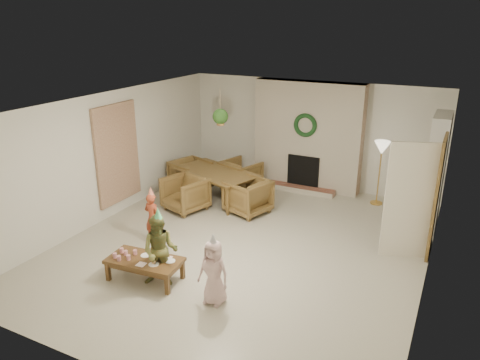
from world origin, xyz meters
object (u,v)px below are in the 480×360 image
Objects in this scene: child_red at (153,218)px; child_pink at (214,272)px; dining_chair_right at (248,196)px; dining_chair_near at (185,194)px; child_plaid at (160,251)px; dining_chair_left at (191,176)px; dining_table at (214,186)px; dining_chair_far at (241,176)px; coffee_table_top at (145,261)px.

child_pink is (1.90, -1.13, 0.02)m from child_red.
dining_chair_right is 0.86× the size of child_red.
child_plaid is (1.24, -2.56, 0.20)m from dining_chair_near.
dining_table is at bearing -90.00° from dining_chair_left.
dining_chair_left is 0.83× the size of child_pink.
child_pink is (2.18, -2.61, 0.12)m from dining_chair_near.
dining_chair_left is at bearing -90.00° from dining_chair_right.
child_plaid is (0.98, -3.34, 0.24)m from dining_table.
dining_table is 2.34× the size of dining_chair_right.
dining_chair_far is 4.18m from child_plaid.
dining_chair_far is (0.52, 1.56, 0.00)m from dining_chair_near.
child_pink reaches higher than dining_table.
coffee_table_top is 1.02× the size of child_plaid.
child_plaid is (1.76, -3.60, 0.20)m from dining_chair_left.
child_red is (-0.95, -1.93, 0.10)m from dining_chair_right.
dining_chair_left is at bearing 135.00° from dining_chair_near.
dining_chair_far is at bearing 78.29° from child_plaid.
dining_table is 0.82m from dining_chair_near.
coffee_table_top is at bearing 114.12° from dining_chair_far.
dining_chair_far is 4.14m from coffee_table_top.
dining_chair_right is 0.70× the size of coffee_table_top.
dining_chair_left is (-0.78, 0.26, 0.03)m from dining_table.
coffee_table_top is 0.39m from child_plaid.
child_red is (-0.24, -3.03, 0.10)m from dining_chair_far.
dining_chair_right is (1.23, 0.46, 0.00)m from dining_chair_near.
coffee_table_top is at bearing 179.98° from child_pink.
coffee_table_top is 1.19× the size of child_pink.
dining_chair_left is 1.00× the size of dining_chair_right.
dining_chair_left is 4.54m from child_pink.
dining_chair_left reaches higher than dining_table.
dining_chair_right is at bearing 109.16° from child_pink.
dining_chair_right is (0.97, -0.32, 0.03)m from dining_table.
coffee_table_top is (0.41, -4.12, -0.04)m from dining_chair_far.
dining_chair_right reaches higher than coffee_table_top.
child_pink is at bearing -24.75° from child_plaid.
child_red is at bearing -60.88° from dining_chair_near.
dining_chair_near reaches higher than coffee_table_top.
child_pink is (1.92, -3.39, 0.15)m from dining_table.
dining_table is at bearing 96.18° from coffee_table_top.
dining_chair_near is 3.40m from child_pink.
dining_chair_right is 3.21m from child_pink.
child_plaid reaches higher than dining_chair_left.
child_plaid is at bearing -135.55° from dining_chair_left.
dining_chair_near is 2.85m from child_plaid.
dining_chair_near is 2.73m from coffee_table_top.
dining_chair_near reaches higher than dining_table.
dining_table is 2.01× the size of child_red.
dining_chair_right is at bearing 68.47° from child_plaid.
child_red is at bearing 151.20° from child_pink.
child_plaid is 1.17× the size of child_pink.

